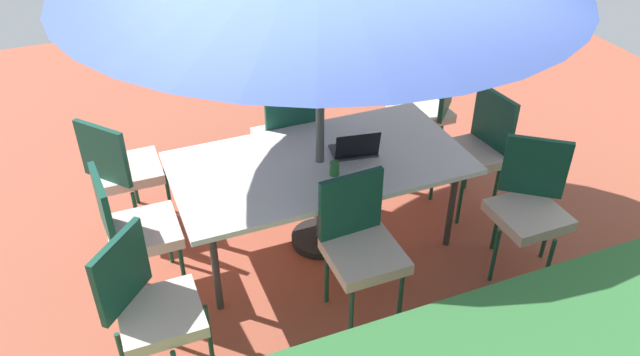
% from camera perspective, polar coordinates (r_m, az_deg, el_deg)
% --- Properties ---
extents(ground_plane, '(10.00, 10.00, 0.02)m').
position_cam_1_polar(ground_plane, '(4.87, 0.00, -5.88)').
color(ground_plane, '#9E4C38').
extents(dining_table, '(2.08, 1.08, 0.74)m').
position_cam_1_polar(dining_table, '(4.45, 0.00, 1.08)').
color(dining_table, white).
rests_on(dining_table, ground_plane).
extents(chair_southwest, '(0.59, 0.59, 0.98)m').
position_cam_1_polar(chair_southwest, '(5.61, 9.81, 6.40)').
color(chair_southwest, beige).
rests_on(chair_southwest, ground_plane).
extents(chair_east, '(0.48, 0.47, 0.98)m').
position_cam_1_polar(chair_east, '(4.31, -16.70, -4.27)').
color(chair_east, beige).
rests_on(chair_east, ground_plane).
extents(chair_north, '(0.46, 0.47, 0.98)m').
position_cam_1_polar(chair_north, '(4.01, 3.71, -5.89)').
color(chair_north, beige).
rests_on(chair_north, ground_plane).
extents(chair_northwest, '(0.58, 0.58, 0.98)m').
position_cam_1_polar(chair_northwest, '(4.57, 18.58, -2.14)').
color(chair_northwest, beige).
rests_on(chair_northwest, ground_plane).
extents(chair_northeast, '(0.59, 0.59, 0.98)m').
position_cam_1_polar(chair_northeast, '(3.73, -15.27, -11.06)').
color(chair_northeast, beige).
rests_on(chair_northeast, ground_plane).
extents(chair_southeast, '(0.59, 0.58, 0.98)m').
position_cam_1_polar(chair_southeast, '(4.93, -17.56, 0.94)').
color(chair_southeast, beige).
rests_on(chair_southeast, ground_plane).
extents(chair_west, '(0.48, 0.47, 0.98)m').
position_cam_1_polar(chair_west, '(5.10, 14.01, 2.82)').
color(chair_west, beige).
rests_on(chair_west, ground_plane).
extents(chair_south, '(0.46, 0.46, 0.98)m').
position_cam_1_polar(chair_south, '(5.09, -2.98, 3.80)').
color(chair_south, beige).
rests_on(chair_south, ground_plane).
extents(laptop, '(0.36, 0.29, 0.21)m').
position_cam_1_polar(laptop, '(4.47, 3.19, 2.65)').
color(laptop, '#2D2D33').
rests_on(laptop, dining_table).
extents(cup, '(0.07, 0.07, 0.10)m').
position_cam_1_polar(cup, '(4.25, 1.33, 0.87)').
color(cup, '#286B33').
rests_on(cup, dining_table).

